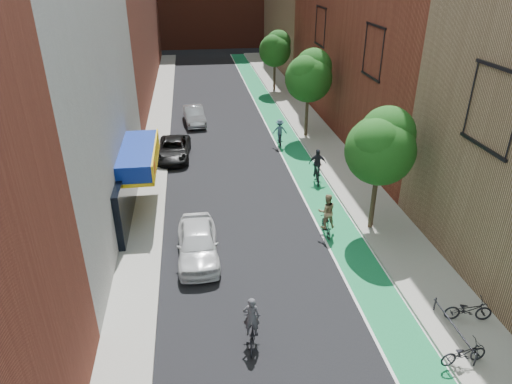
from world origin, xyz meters
name	(u,v)px	position (x,y,z in m)	size (l,w,h in m)	color
bike_lane	(281,129)	(4.00, 26.00, 0.01)	(2.00, 68.00, 0.01)	#126534
sidewalk_left	(157,134)	(-6.00, 26.00, 0.07)	(2.00, 68.00, 0.15)	gray
sidewalk_right	(310,127)	(6.50, 26.00, 0.07)	(3.00, 68.00, 0.15)	gray
building_left_white	(30,108)	(-11.00, 14.00, 6.00)	(8.00, 20.00, 12.00)	silver
tree_near	(381,145)	(5.65, 10.02, 4.66)	(3.40, 3.36, 6.42)	#332619
tree_mid	(309,74)	(5.65, 24.02, 4.89)	(3.55, 3.53, 6.74)	#332619
tree_far	(275,48)	(5.65, 38.02, 4.50)	(3.30, 3.25, 6.21)	#332619
parked_car_white	(198,243)	(-3.27, 8.75, 0.79)	(1.87, 4.64, 1.58)	silver
parked_car_black	(174,149)	(-4.60, 21.13, 0.66)	(2.20, 4.78, 1.33)	black
parked_car_silver	(194,115)	(-3.00, 28.55, 0.73)	(1.55, 4.44, 1.46)	gray
cyclist_lead	(252,329)	(-1.52, 3.05, 0.66)	(0.90, 1.85, 2.00)	black
cyclist_lane_near	(326,217)	(3.20, 9.93, 0.97)	(0.91, 1.62, 2.20)	black
cyclist_lane_mid	(317,170)	(4.35, 15.91, 0.80)	(1.11, 1.95, 2.15)	black
cyclist_lane_far	(280,134)	(3.20, 22.42, 0.91)	(1.13, 1.67, 2.02)	black
parked_bike_near	(464,353)	(5.45, 0.98, 0.59)	(0.59, 1.69, 0.89)	black
parked_bike_far	(468,310)	(6.77, 2.94, 0.62)	(0.63, 1.80, 0.94)	black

